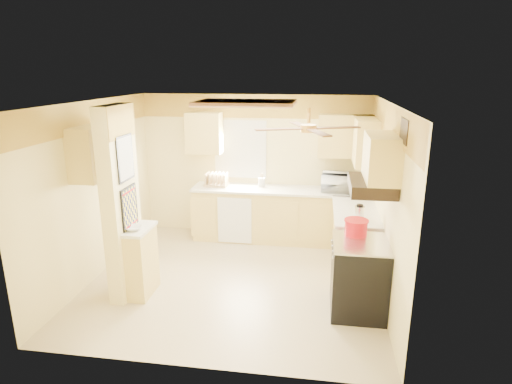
% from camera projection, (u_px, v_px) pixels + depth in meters
% --- Properties ---
extents(floor, '(4.00, 4.00, 0.00)m').
position_uv_depth(floor, '(234.00, 280.00, 6.13)').
color(floor, tan).
rests_on(floor, ground).
extents(ceiling, '(4.00, 4.00, 0.00)m').
position_uv_depth(ceiling, '(232.00, 102.00, 5.44)').
color(ceiling, white).
rests_on(ceiling, wall_back).
extents(wall_back, '(4.00, 0.00, 4.00)m').
position_uv_depth(wall_back, '(255.00, 166.00, 7.59)').
color(wall_back, '#F1DE93').
rests_on(wall_back, floor).
extents(wall_front, '(4.00, 0.00, 4.00)m').
position_uv_depth(wall_front, '(192.00, 254.00, 3.98)').
color(wall_front, '#F1DE93').
rests_on(wall_front, floor).
extents(wall_left, '(0.00, 3.80, 3.80)m').
position_uv_depth(wall_left, '(95.00, 190.00, 6.07)').
color(wall_left, '#F1DE93').
rests_on(wall_left, floor).
extents(wall_right, '(0.00, 3.80, 3.80)m').
position_uv_depth(wall_right, '(386.00, 203.00, 5.50)').
color(wall_right, '#F1DE93').
rests_on(wall_right, floor).
extents(wallpaper_border, '(4.00, 0.02, 0.40)m').
position_uv_depth(wallpaper_border, '(254.00, 106.00, 7.28)').
color(wallpaper_border, '#FFDA4B').
rests_on(wallpaper_border, wall_back).
extents(partition_column, '(0.20, 0.70, 2.50)m').
position_uv_depth(partition_column, '(121.00, 204.00, 5.45)').
color(partition_column, '#F1DE93').
rests_on(partition_column, floor).
extents(partition_ledge, '(0.25, 0.55, 0.90)m').
position_uv_depth(partition_ledge, '(142.00, 262.00, 5.64)').
color(partition_ledge, '#EAD16F').
rests_on(partition_ledge, floor).
extents(ledge_top, '(0.28, 0.58, 0.04)m').
position_uv_depth(ledge_top, '(139.00, 229.00, 5.51)').
color(ledge_top, white).
rests_on(ledge_top, partition_ledge).
extents(lower_cabinets_back, '(3.00, 0.60, 0.90)m').
position_uv_depth(lower_cabinets_back, '(280.00, 216.00, 7.45)').
color(lower_cabinets_back, '#EAD16F').
rests_on(lower_cabinets_back, floor).
extents(lower_cabinets_right, '(0.60, 1.40, 0.90)m').
position_uv_depth(lower_cabinets_right, '(355.00, 242.00, 6.33)').
color(lower_cabinets_right, '#EAD16F').
rests_on(lower_cabinets_right, floor).
extents(countertop_back, '(3.04, 0.64, 0.04)m').
position_uv_depth(countertop_back, '(281.00, 190.00, 7.31)').
color(countertop_back, white).
rests_on(countertop_back, lower_cabinets_back).
extents(countertop_right, '(0.64, 1.44, 0.04)m').
position_uv_depth(countertop_right, '(356.00, 211.00, 6.20)').
color(countertop_right, white).
rests_on(countertop_right, lower_cabinets_right).
extents(dishwasher_panel, '(0.58, 0.02, 0.80)m').
position_uv_depth(dishwasher_panel, '(235.00, 221.00, 7.27)').
color(dishwasher_panel, white).
rests_on(dishwasher_panel, lower_cabinets_back).
extents(window, '(0.92, 0.02, 1.02)m').
position_uv_depth(window, '(240.00, 149.00, 7.53)').
color(window, white).
rests_on(window, wall_back).
extents(upper_cab_back_left, '(0.60, 0.35, 0.70)m').
position_uv_depth(upper_cab_back_left, '(204.00, 133.00, 7.38)').
color(upper_cab_back_left, '#EAD16F').
rests_on(upper_cab_back_left, wall_back).
extents(upper_cab_back_right, '(0.90, 0.35, 0.70)m').
position_uv_depth(upper_cab_back_right, '(346.00, 136.00, 7.03)').
color(upper_cab_back_right, '#EAD16F').
rests_on(upper_cab_back_right, wall_back).
extents(upper_cab_right, '(0.35, 1.00, 0.70)m').
position_uv_depth(upper_cab_right, '(366.00, 141.00, 6.54)').
color(upper_cab_right, '#EAD16F').
rests_on(upper_cab_right, wall_right).
extents(upper_cab_left_wall, '(0.35, 0.75, 0.70)m').
position_uv_depth(upper_cab_left_wall, '(93.00, 152.00, 5.64)').
color(upper_cab_left_wall, '#EAD16F').
rests_on(upper_cab_left_wall, wall_left).
extents(upper_cab_over_stove, '(0.35, 0.76, 0.52)m').
position_uv_depth(upper_cab_over_stove, '(382.00, 157.00, 4.81)').
color(upper_cab_over_stove, '#EAD16F').
rests_on(upper_cab_over_stove, wall_right).
extents(stove, '(0.68, 0.77, 0.92)m').
position_uv_depth(stove, '(359.00, 276.00, 5.24)').
color(stove, black).
rests_on(stove, floor).
extents(range_hood, '(0.50, 0.76, 0.14)m').
position_uv_depth(range_hood, '(372.00, 185.00, 4.91)').
color(range_hood, black).
rests_on(range_hood, upper_cab_over_stove).
extents(poster_menu, '(0.02, 0.42, 0.57)m').
position_uv_depth(poster_menu, '(125.00, 158.00, 5.27)').
color(poster_menu, black).
rests_on(poster_menu, partition_column).
extents(poster_nashville, '(0.02, 0.42, 0.57)m').
position_uv_depth(poster_nashville, '(130.00, 208.00, 5.45)').
color(poster_nashville, black).
rests_on(poster_nashville, partition_column).
extents(ceiling_light_panel, '(1.35, 0.95, 0.06)m').
position_uv_depth(ceiling_light_panel, '(246.00, 103.00, 5.91)').
color(ceiling_light_panel, brown).
rests_on(ceiling_light_panel, ceiling).
extents(ceiling_fan, '(1.15, 1.15, 0.26)m').
position_uv_depth(ceiling_fan, '(308.00, 128.00, 4.69)').
color(ceiling_fan, gold).
rests_on(ceiling_fan, ceiling).
extents(vent_grate, '(0.02, 0.40, 0.25)m').
position_uv_depth(vent_grate, '(404.00, 131.00, 4.35)').
color(vent_grate, black).
rests_on(vent_grate, wall_right).
extents(microwave, '(0.59, 0.43, 0.31)m').
position_uv_depth(microwave, '(339.00, 182.00, 7.11)').
color(microwave, white).
rests_on(microwave, countertop_back).
extents(bowl, '(0.25, 0.25, 0.05)m').
position_uv_depth(bowl, '(134.00, 228.00, 5.42)').
color(bowl, white).
rests_on(bowl, ledge_top).
extents(dutch_oven, '(0.30, 0.30, 0.20)m').
position_uv_depth(dutch_oven, '(356.00, 227.00, 5.31)').
color(dutch_oven, red).
rests_on(dutch_oven, stove).
extents(kettle, '(0.13, 0.13, 0.21)m').
position_uv_depth(kettle, '(359.00, 212.00, 5.81)').
color(kettle, silver).
rests_on(kettle, countertop_right).
extents(dish_rack, '(0.40, 0.30, 0.23)m').
position_uv_depth(dish_rack, '(216.00, 181.00, 7.48)').
color(dish_rack, tan).
rests_on(dish_rack, countertop_back).
extents(utensil_crock, '(0.12, 0.12, 0.23)m').
position_uv_depth(utensil_crock, '(262.00, 182.00, 7.44)').
color(utensil_crock, white).
rests_on(utensil_crock, countertop_back).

